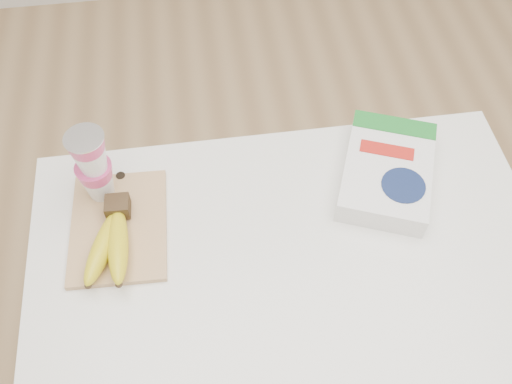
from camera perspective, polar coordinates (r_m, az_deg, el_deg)
The scene contains 6 objects.
room at distance 0.67m, azimuth 6.44°, elevation 16.37°, with size 4.00×4.00×4.00m.
table at distance 1.47m, azimuth 2.90°, elevation -14.45°, with size 1.03×0.69×0.77m, color white.
cutting_board at distance 1.19m, azimuth -13.55°, elevation -3.37°, with size 0.19×0.26×0.01m, color tan.
bananas at distance 1.14m, azimuth -14.26°, elevation -4.78°, with size 0.10×0.21×0.06m.
yogurt_stack at distance 1.16m, azimuth -16.01°, elevation 2.65°, with size 0.08×0.08×0.18m.
cereal_box at distance 1.24m, azimuth 12.98°, elevation 2.07°, with size 0.27×0.31×0.06m.
Camera 1 is at (-0.14, -0.51, 1.76)m, focal length 40.00 mm.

